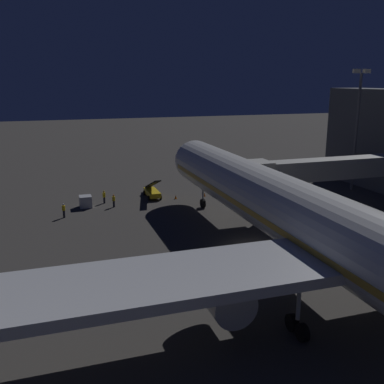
{
  "coord_description": "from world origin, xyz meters",
  "views": [
    {
      "loc": [
        19.07,
        38.5,
        16.65
      ],
      "look_at": [
        3.0,
        -10.64,
        3.5
      ],
      "focal_mm": 41.32,
      "sensor_mm": 36.0,
      "label": 1
    }
  ],
  "objects_px": {
    "belt_loader": "(152,192)",
    "ground_crew_near_nose_gear": "(104,196)",
    "ground_crew_by_belt_loader": "(64,210)",
    "traffic_cone_nose_port": "(204,195)",
    "traffic_cone_nose_starboard": "(176,197)",
    "jet_bridge": "(310,170)",
    "baggage_container_near_belt": "(85,202)",
    "airliner_at_gate": "(335,236)",
    "ground_crew_under_port_wing": "(114,200)",
    "apron_floodlight_mast": "(357,122)"
  },
  "relations": [
    {
      "from": "belt_loader",
      "to": "traffic_cone_nose_starboard",
      "type": "relative_size",
      "value": 13.93
    },
    {
      "from": "baggage_container_near_belt",
      "to": "ground_crew_near_nose_gear",
      "type": "height_order",
      "value": "ground_crew_near_nose_gear"
    },
    {
      "from": "jet_bridge",
      "to": "traffic_cone_nose_starboard",
      "type": "relative_size",
      "value": 38.2
    },
    {
      "from": "belt_loader",
      "to": "ground_crew_near_nose_gear",
      "type": "distance_m",
      "value": 7.14
    },
    {
      "from": "airliner_at_gate",
      "to": "belt_loader",
      "type": "bearing_deg",
      "value": -81.71
    },
    {
      "from": "baggage_container_near_belt",
      "to": "traffic_cone_nose_starboard",
      "type": "relative_size",
      "value": 3.08
    },
    {
      "from": "ground_crew_near_nose_gear",
      "to": "ground_crew_under_port_wing",
      "type": "distance_m",
      "value": 2.57
    },
    {
      "from": "belt_loader",
      "to": "traffic_cone_nose_starboard",
      "type": "distance_m",
      "value": 3.62
    },
    {
      "from": "airliner_at_gate",
      "to": "ground_crew_by_belt_loader",
      "type": "distance_m",
      "value": 34.89
    },
    {
      "from": "airliner_at_gate",
      "to": "ground_crew_near_nose_gear",
      "type": "distance_m",
      "value": 37.16
    },
    {
      "from": "jet_bridge",
      "to": "apron_floodlight_mast",
      "type": "relative_size",
      "value": 1.15
    },
    {
      "from": "airliner_at_gate",
      "to": "jet_bridge",
      "type": "distance_m",
      "value": 23.84
    },
    {
      "from": "jet_bridge",
      "to": "baggage_container_near_belt",
      "type": "relative_size",
      "value": 12.4
    },
    {
      "from": "airliner_at_gate",
      "to": "baggage_container_near_belt",
      "type": "relative_size",
      "value": 40.99
    },
    {
      "from": "jet_bridge",
      "to": "belt_loader",
      "type": "distance_m",
      "value": 22.76
    },
    {
      "from": "belt_loader",
      "to": "traffic_cone_nose_port",
      "type": "xyz_separation_m",
      "value": [
        -7.41,
        1.92,
        -0.57
      ]
    },
    {
      "from": "ground_crew_by_belt_loader",
      "to": "ground_crew_under_port_wing",
      "type": "xyz_separation_m",
      "value": [
        -6.6,
        -2.81,
        -0.05
      ]
    },
    {
      "from": "belt_loader",
      "to": "traffic_cone_nose_starboard",
      "type": "xyz_separation_m",
      "value": [
        -3.01,
        1.92,
        -0.57
      ]
    },
    {
      "from": "apron_floodlight_mast",
      "to": "traffic_cone_nose_port",
      "type": "xyz_separation_m",
      "value": [
        23.3,
        -3.09,
        -10.28
      ]
    },
    {
      "from": "traffic_cone_nose_port",
      "to": "traffic_cone_nose_starboard",
      "type": "bearing_deg",
      "value": 0.0
    },
    {
      "from": "traffic_cone_nose_starboard",
      "to": "belt_loader",
      "type": "bearing_deg",
      "value": -32.44
    },
    {
      "from": "airliner_at_gate",
      "to": "traffic_cone_nose_starboard",
      "type": "height_order",
      "value": "airliner_at_gate"
    },
    {
      "from": "ground_crew_near_nose_gear",
      "to": "ground_crew_under_port_wing",
      "type": "relative_size",
      "value": 1.03
    },
    {
      "from": "belt_loader",
      "to": "ground_crew_near_nose_gear",
      "type": "height_order",
      "value": "belt_loader"
    },
    {
      "from": "baggage_container_near_belt",
      "to": "traffic_cone_nose_starboard",
      "type": "height_order",
      "value": "baggage_container_near_belt"
    },
    {
      "from": "ground_crew_by_belt_loader",
      "to": "traffic_cone_nose_starboard",
      "type": "xyz_separation_m",
      "value": [
        -15.7,
        -4.28,
        -0.73
      ]
    },
    {
      "from": "baggage_container_near_belt",
      "to": "ground_crew_by_belt_loader",
      "type": "height_order",
      "value": "ground_crew_by_belt_loader"
    },
    {
      "from": "apron_floodlight_mast",
      "to": "ground_crew_near_nose_gear",
      "type": "distance_m",
      "value": 39.18
    },
    {
      "from": "airliner_at_gate",
      "to": "apron_floodlight_mast",
      "type": "relative_size",
      "value": 3.81
    },
    {
      "from": "airliner_at_gate",
      "to": "ground_crew_near_nose_gear",
      "type": "xyz_separation_m",
      "value": [
        12.28,
        -34.75,
        -4.73
      ]
    },
    {
      "from": "baggage_container_near_belt",
      "to": "ground_crew_near_nose_gear",
      "type": "bearing_deg",
      "value": -155.03
    },
    {
      "from": "apron_floodlight_mast",
      "to": "airliner_at_gate",
      "type": "bearing_deg",
      "value": 50.35
    },
    {
      "from": "ground_crew_near_nose_gear",
      "to": "traffic_cone_nose_port",
      "type": "relative_size",
      "value": 3.27
    },
    {
      "from": "belt_loader",
      "to": "ground_crew_near_nose_gear",
      "type": "relative_size",
      "value": 4.26
    },
    {
      "from": "jet_bridge",
      "to": "traffic_cone_nose_port",
      "type": "xyz_separation_m",
      "value": [
        9.14,
        -12.88,
        -5.55
      ]
    },
    {
      "from": "jet_bridge",
      "to": "baggage_container_near_belt",
      "type": "height_order",
      "value": "jet_bridge"
    },
    {
      "from": "jet_bridge",
      "to": "ground_crew_by_belt_loader",
      "type": "distance_m",
      "value": 30.86
    },
    {
      "from": "traffic_cone_nose_port",
      "to": "airliner_at_gate",
      "type": "bearing_deg",
      "value": 86.28
    },
    {
      "from": "jet_bridge",
      "to": "belt_loader",
      "type": "bearing_deg",
      "value": -41.79
    },
    {
      "from": "apron_floodlight_mast",
      "to": "traffic_cone_nose_port",
      "type": "relative_size",
      "value": 33.12
    },
    {
      "from": "ground_crew_near_nose_gear",
      "to": "belt_loader",
      "type": "bearing_deg",
      "value": -171.79
    },
    {
      "from": "apron_floodlight_mast",
      "to": "baggage_container_near_belt",
      "type": "xyz_separation_m",
      "value": [
        40.42,
        -2.76,
        -9.77
      ]
    },
    {
      "from": "baggage_container_near_belt",
      "to": "ground_crew_under_port_wing",
      "type": "xyz_separation_m",
      "value": [
        -3.62,
        1.14,
        0.18
      ]
    },
    {
      "from": "apron_floodlight_mast",
      "to": "jet_bridge",
      "type": "bearing_deg",
      "value": 34.68
    },
    {
      "from": "ground_crew_near_nose_gear",
      "to": "ground_crew_under_port_wing",
      "type": "bearing_deg",
      "value": 112.56
    },
    {
      "from": "ground_crew_near_nose_gear",
      "to": "ground_crew_by_belt_loader",
      "type": "relative_size",
      "value": 0.99
    },
    {
      "from": "baggage_container_near_belt",
      "to": "traffic_cone_nose_port",
      "type": "xyz_separation_m",
      "value": [
        -17.12,
        -0.33,
        -0.51
      ]
    },
    {
      "from": "apron_floodlight_mast",
      "to": "traffic_cone_nose_starboard",
      "type": "xyz_separation_m",
      "value": [
        27.7,
        -3.09,
        -10.28
      ]
    },
    {
      "from": "ground_crew_under_port_wing",
      "to": "traffic_cone_nose_port",
      "type": "relative_size",
      "value": 3.17
    },
    {
      "from": "traffic_cone_nose_port",
      "to": "baggage_container_near_belt",
      "type": "bearing_deg",
      "value": 1.11
    }
  ]
}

